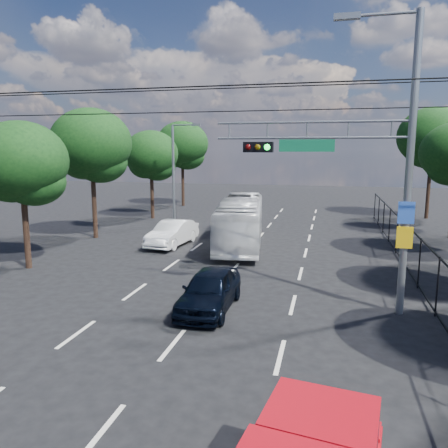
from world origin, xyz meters
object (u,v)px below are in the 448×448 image
(navy_hatchback, at_px, (210,290))
(white_bus, at_px, (241,221))
(signal_mast, at_px, (370,154))
(white_van, at_px, (172,233))

(navy_hatchback, relative_size, white_bus, 0.42)
(signal_mast, xyz_separation_m, white_van, (-9.73, 8.07, -4.54))
(navy_hatchback, distance_m, white_bus, 10.39)
(white_bus, relative_size, white_van, 2.27)
(signal_mast, relative_size, white_van, 2.24)
(signal_mast, bearing_deg, navy_hatchback, -167.61)
(white_bus, bearing_deg, signal_mast, -64.81)
(white_bus, bearing_deg, navy_hatchback, -92.35)
(navy_hatchback, xyz_separation_m, white_bus, (-1.01, 10.32, 0.66))
(signal_mast, xyz_separation_m, navy_hatchback, (-5.01, -1.10, -4.56))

